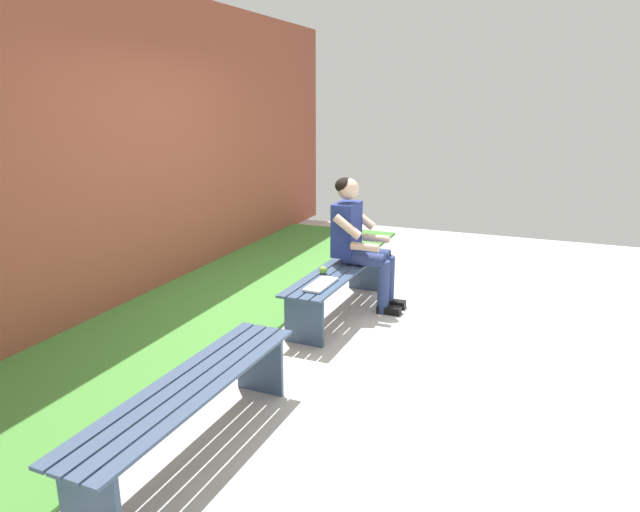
# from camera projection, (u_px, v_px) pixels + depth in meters

# --- Properties ---
(ground_plane) EXTENTS (10.00, 7.00, 0.04)m
(ground_plane) POSITION_uv_depth(u_px,v_px,m) (415.00, 393.00, 3.91)
(ground_plane) COLOR beige
(grass_strip) EXTENTS (9.00, 1.74, 0.03)m
(grass_strip) POSITION_uv_depth(u_px,v_px,m) (153.00, 339.00, 4.71)
(grass_strip) COLOR #478C38
(grass_strip) RESTS_ON ground
(brick_wall) EXTENTS (9.50, 0.24, 3.00)m
(brick_wall) POSITION_uv_depth(u_px,v_px,m) (106.00, 148.00, 5.23)
(brick_wall) COLOR #9E4C38
(brick_wall) RESTS_ON ground
(bench_near) EXTENTS (1.75, 0.42, 0.43)m
(bench_near) POSITION_uv_depth(u_px,v_px,m) (338.00, 280.00, 5.22)
(bench_near) COLOR #384C6B
(bench_near) RESTS_ON ground
(bench_far) EXTENTS (1.77, 0.42, 0.43)m
(bench_far) POSITION_uv_depth(u_px,v_px,m) (191.00, 400.00, 3.14)
(bench_far) COLOR #384C6B
(bench_far) RESTS_ON ground
(person_seated) EXTENTS (0.50, 0.69, 1.24)m
(person_seated) POSITION_uv_depth(u_px,v_px,m) (359.00, 238.00, 5.33)
(person_seated) COLOR navy
(person_seated) RESTS_ON ground
(apple) EXTENTS (0.07, 0.07, 0.07)m
(apple) POSITION_uv_depth(u_px,v_px,m) (323.00, 270.00, 5.04)
(apple) COLOR #72B738
(apple) RESTS_ON bench_near
(book_open) EXTENTS (0.42, 0.17, 0.02)m
(book_open) POSITION_uv_depth(u_px,v_px,m) (321.00, 285.00, 4.72)
(book_open) COLOR white
(book_open) RESTS_ON bench_near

